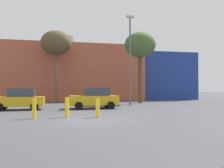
{
  "coord_description": "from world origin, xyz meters",
  "views": [
    {
      "loc": [
        -1.49,
        -13.0,
        1.73
      ],
      "look_at": [
        2.76,
        6.54,
        2.11
      ],
      "focal_mm": 38.02,
      "sensor_mm": 36.0,
      "label": 1
    }
  ],
  "objects_px": {
    "parked_car_1": "(20,99)",
    "bare_tree_1": "(140,46)",
    "bare_tree_0": "(56,43)",
    "street_lamp": "(130,55)",
    "bollard_yellow_0": "(67,107)",
    "bollard_yellow_1": "(34,109)",
    "bollard_yellow_2": "(98,108)",
    "parked_car_2": "(94,98)"
  },
  "relations": [
    {
      "from": "bollard_yellow_0",
      "to": "street_lamp",
      "type": "distance_m",
      "value": 11.72
    },
    {
      "from": "bare_tree_0",
      "to": "street_lamp",
      "type": "xyz_separation_m",
      "value": [
        7.49,
        -6.71,
        -2.15
      ]
    },
    {
      "from": "parked_car_1",
      "to": "street_lamp",
      "type": "height_order",
      "value": "street_lamp"
    },
    {
      "from": "parked_car_1",
      "to": "street_lamp",
      "type": "xyz_separation_m",
      "value": [
        10.19,
        2.67,
        4.28
      ]
    },
    {
      "from": "parked_car_2",
      "to": "bollard_yellow_1",
      "type": "distance_m",
      "value": 7.58
    },
    {
      "from": "bare_tree_1",
      "to": "bollard_yellow_2",
      "type": "distance_m",
      "value": 15.81
    },
    {
      "from": "bollard_yellow_0",
      "to": "bollard_yellow_1",
      "type": "distance_m",
      "value": 1.89
    },
    {
      "from": "bare_tree_0",
      "to": "bollard_yellow_2",
      "type": "distance_m",
      "value": 17.35
    },
    {
      "from": "bare_tree_0",
      "to": "bare_tree_1",
      "type": "height_order",
      "value": "bare_tree_0"
    },
    {
      "from": "bollard_yellow_2",
      "to": "bare_tree_1",
      "type": "bearing_deg",
      "value": 60.84
    },
    {
      "from": "street_lamp",
      "to": "bollard_yellow_0",
      "type": "bearing_deg",
      "value": -127.35
    },
    {
      "from": "bollard_yellow_2",
      "to": "bollard_yellow_0",
      "type": "bearing_deg",
      "value": 165.87
    },
    {
      "from": "parked_car_2",
      "to": "bollard_yellow_0",
      "type": "height_order",
      "value": "parked_car_2"
    },
    {
      "from": "parked_car_2",
      "to": "street_lamp",
      "type": "bearing_deg",
      "value": -146.54
    },
    {
      "from": "bare_tree_1",
      "to": "bollard_yellow_2",
      "type": "bearing_deg",
      "value": -119.16
    },
    {
      "from": "bare_tree_1",
      "to": "street_lamp",
      "type": "height_order",
      "value": "street_lamp"
    },
    {
      "from": "bare_tree_0",
      "to": "bollard_yellow_1",
      "type": "bearing_deg",
      "value": -93.45
    },
    {
      "from": "parked_car_2",
      "to": "bare_tree_0",
      "type": "relative_size",
      "value": 0.47
    },
    {
      "from": "parked_car_2",
      "to": "bare_tree_0",
      "type": "distance_m",
      "value": 11.86
    },
    {
      "from": "bare_tree_0",
      "to": "bollard_yellow_0",
      "type": "bearing_deg",
      "value": -86.5
    },
    {
      "from": "bare_tree_0",
      "to": "bare_tree_1",
      "type": "bearing_deg",
      "value": -17.46
    },
    {
      "from": "parked_car_2",
      "to": "bollard_yellow_1",
      "type": "relative_size",
      "value": 3.66
    },
    {
      "from": "bare_tree_0",
      "to": "bare_tree_1",
      "type": "xyz_separation_m",
      "value": [
        9.81,
        -3.09,
        -0.44
      ]
    },
    {
      "from": "street_lamp",
      "to": "bare_tree_1",
      "type": "bearing_deg",
      "value": 57.26
    },
    {
      "from": "parked_car_2",
      "to": "bare_tree_0",
      "type": "height_order",
      "value": "bare_tree_0"
    },
    {
      "from": "parked_car_1",
      "to": "bare_tree_0",
      "type": "relative_size",
      "value": 0.45
    },
    {
      "from": "parked_car_1",
      "to": "bollard_yellow_1",
      "type": "height_order",
      "value": "parked_car_1"
    },
    {
      "from": "parked_car_1",
      "to": "bare_tree_1",
      "type": "distance_m",
      "value": 15.23
    },
    {
      "from": "parked_car_1",
      "to": "bare_tree_1",
      "type": "bearing_deg",
      "value": -153.31
    },
    {
      "from": "bollard_yellow_2",
      "to": "street_lamp",
      "type": "height_order",
      "value": "street_lamp"
    },
    {
      "from": "bare_tree_0",
      "to": "street_lamp",
      "type": "relative_size",
      "value": 0.96
    },
    {
      "from": "bare_tree_1",
      "to": "bollard_yellow_2",
      "type": "relative_size",
      "value": 7.71
    },
    {
      "from": "parked_car_2",
      "to": "bare_tree_1",
      "type": "xyz_separation_m",
      "value": [
        6.37,
        6.29,
        5.95
      ]
    },
    {
      "from": "bollard_yellow_0",
      "to": "street_lamp",
      "type": "bearing_deg",
      "value": 52.65
    },
    {
      "from": "bare_tree_0",
      "to": "bare_tree_1",
      "type": "relative_size",
      "value": 1.05
    },
    {
      "from": "parked_car_2",
      "to": "bare_tree_1",
      "type": "height_order",
      "value": "bare_tree_1"
    },
    {
      "from": "parked_car_2",
      "to": "street_lamp",
      "type": "distance_m",
      "value": 6.44
    },
    {
      "from": "parked_car_2",
      "to": "street_lamp",
      "type": "xyz_separation_m",
      "value": [
        4.04,
        2.67,
        4.24
      ]
    },
    {
      "from": "bare_tree_0",
      "to": "street_lamp",
      "type": "bearing_deg",
      "value": -41.85
    },
    {
      "from": "street_lamp",
      "to": "bollard_yellow_1",
      "type": "bearing_deg",
      "value": -133.59
    },
    {
      "from": "bollard_yellow_1",
      "to": "parked_car_2",
      "type": "bearing_deg",
      "value": 54.65
    },
    {
      "from": "bare_tree_0",
      "to": "bollard_yellow_0",
      "type": "height_order",
      "value": "bare_tree_0"
    }
  ]
}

